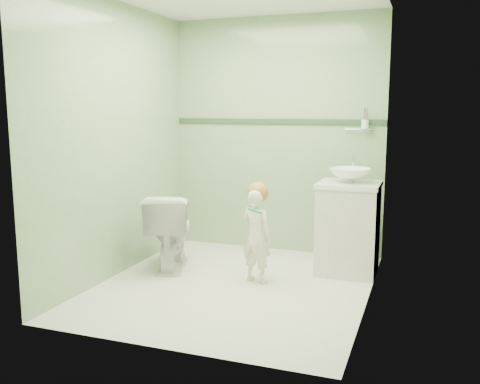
% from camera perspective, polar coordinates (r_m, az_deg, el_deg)
% --- Properties ---
extents(ground, '(2.50, 2.50, 0.00)m').
position_cam_1_polar(ground, '(4.48, -0.66, -10.18)').
color(ground, silver).
rests_on(ground, ground).
extents(room_shell, '(2.50, 2.54, 2.40)m').
position_cam_1_polar(room_shell, '(4.24, -0.69, 5.31)').
color(room_shell, '#84A877').
rests_on(room_shell, ground).
extents(trim_stripe, '(2.20, 0.02, 0.05)m').
position_cam_1_polar(trim_stripe, '(5.41, 3.96, 7.70)').
color(trim_stripe, '#2E482F').
rests_on(trim_stripe, room_shell).
extents(vanity, '(0.52, 0.50, 0.80)m').
position_cam_1_polar(vanity, '(4.83, 11.70, -4.02)').
color(vanity, beige).
rests_on(vanity, ground).
extents(counter, '(0.54, 0.52, 0.04)m').
position_cam_1_polar(counter, '(4.75, 11.86, 0.80)').
color(counter, white).
rests_on(counter, vanity).
extents(basin, '(0.37, 0.37, 0.13)m').
position_cam_1_polar(basin, '(4.74, 11.89, 1.80)').
color(basin, white).
rests_on(basin, counter).
extents(faucet, '(0.03, 0.13, 0.18)m').
position_cam_1_polar(faucet, '(4.92, 12.23, 2.98)').
color(faucet, silver).
rests_on(faucet, counter).
extents(cup_holder, '(0.26, 0.07, 0.21)m').
position_cam_1_polar(cup_holder, '(5.18, 13.39, 7.20)').
color(cup_holder, silver).
rests_on(cup_holder, room_shell).
extents(toilet, '(0.60, 0.79, 0.71)m').
position_cam_1_polar(toilet, '(4.93, -7.60, -4.18)').
color(toilet, white).
rests_on(toilet, ground).
extents(toddler, '(0.34, 0.28, 0.81)m').
position_cam_1_polar(toddler, '(4.47, 1.82, -4.81)').
color(toddler, white).
rests_on(toddler, ground).
extents(hair_cap, '(0.18, 0.18, 0.18)m').
position_cam_1_polar(hair_cap, '(4.42, 1.95, -0.07)').
color(hair_cap, '#A7763B').
rests_on(hair_cap, toddler).
extents(teal_toothbrush, '(0.11, 0.14, 0.08)m').
position_cam_1_polar(teal_toothbrush, '(4.28, 1.62, -2.02)').
color(teal_toothbrush, '#158A72').
rests_on(teal_toothbrush, toddler).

